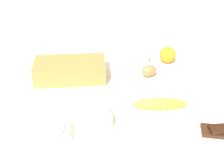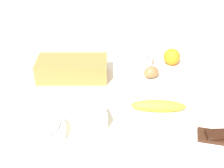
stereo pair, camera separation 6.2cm
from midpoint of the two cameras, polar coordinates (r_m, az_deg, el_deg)
ground_plane at (r=1.10m, az=-1.61°, el=-2.18°), size 2.40×2.40×0.02m
loaf_pan at (r=1.17m, az=-9.81°, el=2.78°), size 0.28×0.14×0.08m
flour_bowl at (r=1.26m, az=2.91°, el=5.42°), size 0.14×0.14×0.07m
sugar_bowl at (r=0.91m, az=-14.42°, el=-9.33°), size 0.14×0.14×0.06m
banana at (r=1.01m, az=7.77°, el=-3.95°), size 0.19×0.06×0.04m
orange_fruit at (r=1.29m, az=9.60°, el=5.71°), size 0.07×0.07×0.07m
butter_block at (r=0.93m, az=-5.18°, el=-7.00°), size 0.10×0.08×0.06m
egg_near_butter at (r=1.18m, az=5.87°, el=2.58°), size 0.08×0.07×0.05m
chocolate_plate at (r=0.96m, az=18.16°, el=-9.22°), size 0.13×0.13×0.03m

